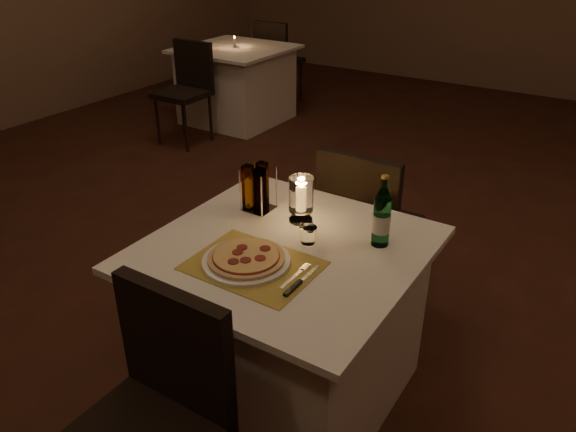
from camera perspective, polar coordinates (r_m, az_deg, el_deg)
The scene contains 17 objects.
floor at distance 3.10m, azimuth 1.83°, elevation -8.78°, with size 8.00×10.00×0.02m, color #422015.
main_table at distance 2.35m, azimuth -0.27°, elevation -10.75°, with size 1.00×1.00×0.74m.
chair_near at distance 1.83m, azimuth -13.18°, elevation -17.94°, with size 0.42×0.42×0.90m.
chair_far at distance 2.78m, azimuth 7.74°, elevation -0.06°, with size 0.42×0.42×0.90m.
placemat at distance 2.02m, azimuth -3.55°, elevation -5.04°, with size 0.45×0.34×0.00m, color gold.
plate at distance 2.03m, azimuth -4.25°, elevation -4.58°, with size 0.32×0.32×0.01m, color white.
pizza at distance 2.02m, azimuth -4.26°, elevation -4.19°, with size 0.28×0.28×0.02m.
fork at distance 1.97m, azimuth 0.94°, elevation -5.91°, with size 0.02×0.18×0.00m.
knife at distance 1.91m, azimuth 0.87°, elevation -7.01°, with size 0.02×0.22×0.01m.
tumbler at distance 2.14m, azimuth 2.04°, elevation -1.93°, with size 0.07×0.07×0.07m, color white, non-canonical shape.
water_bottle at distance 2.12m, azimuth 9.50°, elevation -0.14°, with size 0.07×0.07×0.29m.
hurricane_candle at distance 2.27m, azimuth 1.33°, elevation 2.06°, with size 0.10×0.10×0.19m.
cruet_caddy at distance 2.36m, azimuth -3.16°, elevation 2.71°, with size 0.12×0.12×0.21m.
neighbor_table_left at distance 5.85m, azimuth -5.25°, elevation 13.18°, with size 1.00×1.00×0.74m.
neighbor_chair_la at distance 5.28m, azimuth -10.16°, elevation 13.24°, with size 0.42×0.42×0.90m.
neighbor_chair_lb at distance 6.38m, azimuth -1.27°, elevation 16.10°, with size 0.42×0.42×0.90m.
neighbor_candle_left at distance 5.76m, azimuth -5.44°, elevation 17.16°, with size 0.03×0.03×0.11m.
Camera 1 is at (1.26, -2.15, 1.84)m, focal length 35.00 mm.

